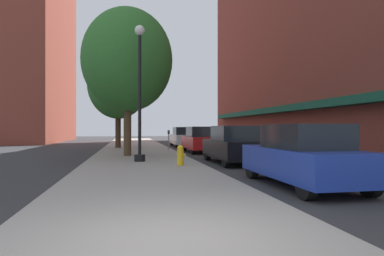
# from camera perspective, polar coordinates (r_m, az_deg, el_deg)

# --- Properties ---
(ground_plane) EXTENTS (90.00, 90.00, 0.00)m
(ground_plane) POSITION_cam_1_polar(r_m,az_deg,el_deg) (22.69, 0.79, -3.98)
(ground_plane) COLOR #2D2D30
(sidewalk_slab) EXTENTS (4.80, 50.00, 0.12)m
(sidewalk_slab) POSITION_cam_1_polar(r_m,az_deg,el_deg) (23.23, -9.45, -3.74)
(sidewalk_slab) COLOR gray
(sidewalk_slab) RESTS_ON ground
(building_right_brick) EXTENTS (6.80, 40.00, 24.28)m
(building_right_brick) POSITION_cam_1_polar(r_m,az_deg,el_deg) (32.22, 19.90, 19.09)
(building_right_brick) COLOR brown
(building_right_brick) RESTS_ON ground
(building_far_background) EXTENTS (6.80, 18.00, 20.48)m
(building_far_background) POSITION_cam_1_polar(r_m,az_deg,el_deg) (43.36, -25.04, 11.48)
(building_far_background) COLOR brown
(building_far_background) RESTS_ON ground
(lamppost) EXTENTS (0.48, 0.48, 5.90)m
(lamppost) POSITION_cam_1_polar(r_m,az_deg,el_deg) (14.66, -8.96, 6.41)
(lamppost) COLOR black
(lamppost) RESTS_ON sidewalk_slab
(fire_hydrant) EXTENTS (0.33, 0.26, 0.79)m
(fire_hydrant) POSITION_cam_1_polar(r_m,az_deg,el_deg) (12.89, -2.00, -4.65)
(fire_hydrant) COLOR gold
(fire_hydrant) RESTS_ON sidewalk_slab
(parking_meter_near) EXTENTS (0.14, 0.09, 1.31)m
(parking_meter_near) POSITION_cam_1_polar(r_m,az_deg,el_deg) (22.01, -4.02, -1.63)
(parking_meter_near) COLOR slate
(parking_meter_near) RESTS_ON sidewalk_slab
(tree_near) EXTENTS (4.72, 4.72, 7.74)m
(tree_near) POSITION_cam_1_polar(r_m,az_deg,el_deg) (18.13, -11.00, 11.33)
(tree_near) COLOR #4C3823
(tree_near) RESTS_ON sidewalk_slab
(tree_mid) EXTENTS (4.43, 4.43, 7.23)m
(tree_mid) POSITION_cam_1_polar(r_m,az_deg,el_deg) (25.40, -12.55, 7.27)
(tree_mid) COLOR #422D1E
(tree_mid) RESTS_ON sidewalk_slab
(car_blue) EXTENTS (1.80, 4.30, 1.66)m
(car_blue) POSITION_cam_1_polar(r_m,az_deg,el_deg) (9.34, 18.39, -4.61)
(car_blue) COLOR black
(car_blue) RESTS_ON ground
(car_black) EXTENTS (1.80, 4.30, 1.66)m
(car_black) POSITION_cam_1_polar(r_m,az_deg,el_deg) (14.84, 7.06, -2.93)
(car_black) COLOR black
(car_black) RESTS_ON ground
(car_red) EXTENTS (1.80, 4.30, 1.66)m
(car_red) POSITION_cam_1_polar(r_m,az_deg,el_deg) (21.42, 1.46, -2.05)
(car_red) COLOR black
(car_red) RESTS_ON ground
(car_white) EXTENTS (1.80, 4.30, 1.66)m
(car_white) POSITION_cam_1_polar(r_m,az_deg,el_deg) (28.15, -1.50, -1.57)
(car_white) COLOR black
(car_white) RESTS_ON ground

